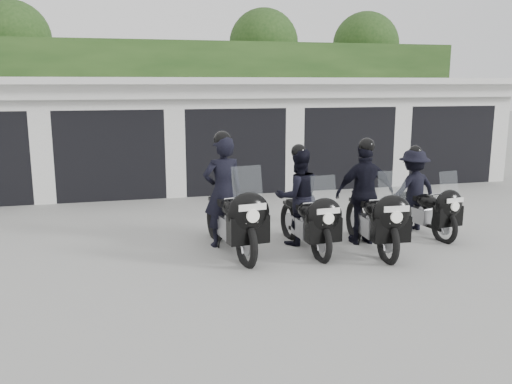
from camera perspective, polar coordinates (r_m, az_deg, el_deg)
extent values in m
plane|color=gray|center=(8.94, 5.40, -7.11)|extent=(80.00, 80.00, 0.00)
cube|color=white|center=(16.78, -4.29, 6.50)|extent=(16.00, 6.00, 2.80)
cube|color=white|center=(16.52, -4.25, 11.56)|extent=(16.40, 6.80, 0.16)
cube|color=white|center=(13.53, -1.95, 10.65)|extent=(16.40, 0.12, 0.40)
cube|color=black|center=(14.02, -2.08, 0.26)|extent=(16.00, 0.06, 0.24)
cube|color=white|center=(13.81, -21.56, 4.68)|extent=(0.50, 0.50, 2.80)
cube|color=black|center=(14.78, -15.00, 4.30)|extent=(2.60, 2.60, 2.20)
cube|color=white|center=(13.63, -15.34, 9.63)|extent=(2.60, 0.50, 0.60)
cube|color=white|center=(13.76, -8.62, 5.32)|extent=(0.50, 0.50, 2.80)
cube|color=black|center=(15.05, -3.08, 4.80)|extent=(2.60, 2.60, 2.20)
cube|color=white|center=(13.93, -2.30, 10.05)|extent=(2.60, 0.50, 0.60)
cube|color=white|center=(14.39, 3.81, 5.69)|extent=(0.50, 0.50, 2.80)
cube|color=black|center=(15.94, 7.96, 5.08)|extent=(2.60, 2.60, 2.20)
cube|color=white|center=(14.88, 9.65, 9.99)|extent=(2.60, 0.50, 0.60)
cube|color=white|center=(15.63, 14.75, 5.79)|extent=(0.50, 0.50, 2.80)
cube|color=black|center=(17.34, 17.54, 5.16)|extent=(2.60, 2.60, 2.20)
cube|color=white|center=(16.37, 19.77, 9.60)|extent=(2.60, 0.50, 0.60)
cube|color=white|center=(17.34, 23.81, 5.72)|extent=(0.50, 0.50, 2.80)
cube|color=#1D3914|center=(20.68, -6.27, 9.47)|extent=(20.00, 2.00, 4.30)
sphere|color=#1D3914|center=(22.32, -24.31, 14.48)|extent=(2.80, 2.80, 2.80)
cylinder|color=black|center=(22.30, -23.73, 7.43)|extent=(0.24, 0.24, 3.30)
sphere|color=#1D3914|center=(22.80, 0.81, 15.37)|extent=(2.80, 2.80, 2.80)
cylinder|color=black|center=(22.78, 0.79, 8.45)|extent=(0.24, 0.24, 3.30)
sphere|color=#1D3914|center=(24.35, 11.46, 14.90)|extent=(2.80, 2.80, 2.80)
cylinder|color=black|center=(24.33, 11.20, 8.42)|extent=(0.24, 0.24, 3.30)
torus|color=black|center=(8.55, -1.03, -5.50)|extent=(0.23, 0.82, 0.81)
torus|color=black|center=(10.00, -4.30, -3.02)|extent=(0.23, 0.82, 0.81)
cube|color=#A5A5AA|center=(9.27, -2.85, -3.67)|extent=(0.37, 0.64, 0.35)
cube|color=black|center=(9.30, -2.79, -4.75)|extent=(0.28, 1.44, 0.07)
ellipsoid|color=black|center=(9.01, -2.48, -1.65)|extent=(0.44, 0.68, 0.32)
cube|color=black|center=(9.44, -3.44, -0.91)|extent=(0.37, 0.64, 0.11)
ellipsoid|color=black|center=(8.34, -0.83, -2.24)|extent=(0.74, 0.46, 0.66)
cube|color=black|center=(8.40, -0.82, -3.93)|extent=(0.67, 0.33, 0.44)
cube|color=#B2BFC6|center=(8.27, -0.92, 0.79)|extent=(0.50, 0.19, 0.56)
cylinder|color=silver|center=(8.49, -1.37, -0.61)|extent=(0.62, 0.11, 0.03)
cube|color=white|center=(8.13, -0.35, -1.62)|extent=(0.44, 0.08, 0.10)
cube|color=white|center=(8.21, -0.44, -2.93)|extent=(0.20, 0.04, 0.11)
imported|color=black|center=(9.43, -3.50, 0.02)|extent=(0.76, 0.56, 1.94)
sphere|color=black|center=(9.29, -3.56, 5.53)|extent=(0.30, 0.30, 0.30)
torus|color=black|center=(8.83, 6.86, -5.30)|extent=(0.16, 0.72, 0.71)
torus|color=black|center=(10.08, 3.51, -3.13)|extent=(0.16, 0.72, 0.71)
cube|color=#A5A5AA|center=(9.45, 5.03, -3.71)|extent=(0.29, 0.55, 0.31)
cube|color=black|center=(9.47, 5.06, -4.66)|extent=(0.16, 1.27, 0.06)
ellipsoid|color=black|center=(9.22, 5.47, -1.97)|extent=(0.35, 0.58, 0.28)
cube|color=black|center=(9.59, 4.48, -1.31)|extent=(0.29, 0.55, 0.10)
ellipsoid|color=black|center=(8.64, 7.15, -2.52)|extent=(0.64, 0.36, 0.59)
cube|color=black|center=(8.70, 7.12, -3.96)|extent=(0.58, 0.25, 0.39)
cube|color=#B2BFC6|center=(8.59, 7.13, 0.06)|extent=(0.44, 0.14, 0.50)
cylinder|color=silver|center=(8.78, 6.64, -1.11)|extent=(0.55, 0.06, 0.03)
cube|color=white|center=(8.47, 7.65, -2.00)|extent=(0.39, 0.04, 0.09)
cube|color=white|center=(8.54, 7.53, -3.11)|extent=(0.18, 0.03, 0.10)
imported|color=black|center=(9.58, 4.44, -0.50)|extent=(0.88, 0.70, 1.72)
sphere|color=black|center=(9.45, 4.52, 4.27)|extent=(0.26, 0.26, 0.26)
torus|color=black|center=(8.96, 13.71, -5.18)|extent=(0.16, 0.76, 0.76)
torus|color=black|center=(10.29, 10.36, -2.89)|extent=(0.16, 0.76, 0.76)
cube|color=#A5A5AA|center=(9.62, 11.89, -3.51)|extent=(0.31, 0.59, 0.33)
cube|color=black|center=(9.65, 11.89, -4.49)|extent=(0.17, 1.35, 0.06)
ellipsoid|color=black|center=(9.38, 12.38, -1.70)|extent=(0.37, 0.62, 0.30)
cube|color=black|center=(9.78, 11.39, -1.01)|extent=(0.31, 0.59, 0.10)
ellipsoid|color=black|center=(8.77, 14.08, -2.28)|extent=(0.67, 0.38, 0.62)
cube|color=black|center=(8.83, 14.01, -3.78)|extent=(0.61, 0.27, 0.41)
cube|color=#B2BFC6|center=(8.71, 14.13, 0.41)|extent=(0.46, 0.15, 0.53)
cylinder|color=silver|center=(8.91, 13.59, -0.81)|extent=(0.58, 0.07, 0.03)
cube|color=white|center=(8.58, 14.60, -1.75)|extent=(0.41, 0.04, 0.09)
cube|color=white|center=(8.65, 14.46, -2.90)|extent=(0.19, 0.03, 0.10)
imported|color=black|center=(9.77, 11.37, -0.17)|extent=(1.10, 0.67, 1.82)
sphere|color=black|center=(9.63, 11.57, 4.79)|extent=(0.28, 0.28, 0.28)
torus|color=black|center=(10.37, 19.20, -3.47)|extent=(0.19, 0.67, 0.66)
torus|color=black|center=(11.34, 14.88, -1.96)|extent=(0.19, 0.67, 0.66)
cube|color=#A5A5AA|center=(10.85, 16.90, -2.34)|extent=(0.30, 0.53, 0.29)
cube|color=black|center=(10.87, 16.91, -3.10)|extent=(0.24, 1.17, 0.05)
ellipsoid|color=black|center=(10.67, 17.51, -0.91)|extent=(0.36, 0.56, 0.26)
cube|color=black|center=(10.96, 16.23, -0.42)|extent=(0.30, 0.53, 0.09)
ellipsoid|color=black|center=(10.22, 19.62, -1.26)|extent=(0.61, 0.38, 0.54)
cube|color=black|center=(10.27, 19.54, -2.39)|extent=(0.55, 0.27, 0.36)
cube|color=#B2BFC6|center=(10.17, 19.65, 0.76)|extent=(0.41, 0.16, 0.46)
cylinder|color=silver|center=(10.32, 19.01, -0.17)|extent=(0.51, 0.10, 0.03)
cube|color=white|center=(10.09, 20.24, -0.83)|extent=(0.36, 0.06, 0.08)
cube|color=white|center=(10.14, 20.07, -1.70)|extent=(0.16, 0.04, 0.09)
imported|color=black|center=(10.95, 16.21, 0.23)|extent=(1.09, 0.67, 1.59)
sphere|color=black|center=(10.83, 16.42, 4.10)|extent=(0.24, 0.24, 0.24)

